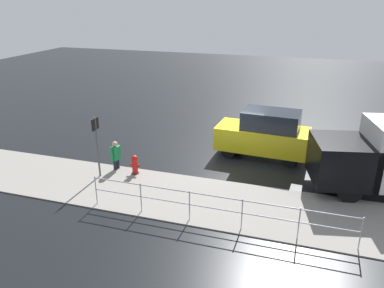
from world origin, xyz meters
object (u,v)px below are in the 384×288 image
(moving_hatchback, at_px, (265,134))
(fire_hydrant, at_px, (135,165))
(sign_post, at_px, (97,139))
(pedestrian, at_px, (116,154))

(moving_hatchback, xyz_separation_m, fire_hydrant, (4.55, 3.34, -0.63))
(fire_hydrant, distance_m, sign_post, 1.79)
(pedestrian, height_order, sign_post, sign_post)
(moving_hatchback, bearing_deg, fire_hydrant, 36.30)
(fire_hydrant, height_order, pedestrian, pedestrian)
(fire_hydrant, bearing_deg, pedestrian, -9.71)
(moving_hatchback, distance_m, pedestrian, 6.32)
(fire_hydrant, relative_size, pedestrian, 0.66)
(moving_hatchback, xyz_separation_m, sign_post, (5.75, 3.96, 0.55))
(moving_hatchback, relative_size, sign_post, 1.67)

